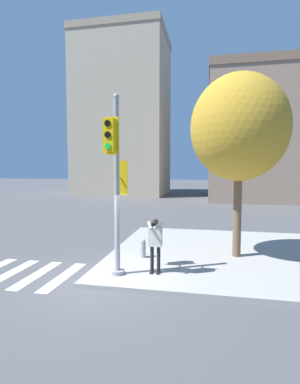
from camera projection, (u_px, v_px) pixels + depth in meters
ground_plane at (98, 283)px, 8.58m from camera, size 160.00×160.00×0.00m
sidewalk_corner at (219, 253)px, 11.30m from camera, size 8.00×8.00×0.13m
traffic_signal_pole at (116, 177)px, 8.70m from camera, size 0.45×1.34×5.27m
person_photographer at (155, 241)px, 8.95m from camera, size 0.50×0.53×1.64m
street_tree at (239, 128)px, 10.39m from camera, size 3.38×3.38×6.42m
fire_hydrant at (143, 248)px, 10.58m from camera, size 0.20×0.26×0.67m
building_left at (123, 116)px, 37.70m from camera, size 11.00×9.28×19.80m
building_right at (290, 136)px, 31.43m from camera, size 16.95×11.68×13.39m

